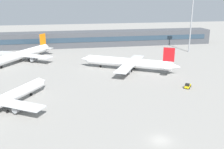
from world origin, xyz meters
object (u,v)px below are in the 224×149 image
(airplane_mid, at_px, (128,63))
(floodlight_tower_west, at_px, (191,20))
(airplane_near, at_px, (5,99))
(airplane_far, at_px, (21,55))
(baggage_tug_yellow, at_px, (188,86))

(airplane_mid, height_order, floodlight_tower_west, floodlight_tower_west)
(airplane_near, distance_m, airplane_mid, 52.56)
(airplane_far, relative_size, baggage_tug_yellow, 10.25)
(airplane_mid, distance_m, airplane_far, 51.24)
(airplane_near, bearing_deg, floodlight_tower_west, 35.83)
(floodlight_tower_west, bearing_deg, baggage_tug_yellow, -116.59)
(airplane_far, distance_m, floodlight_tower_west, 89.10)
(airplane_far, bearing_deg, floodlight_tower_west, 4.13)
(floodlight_tower_west, bearing_deg, airplane_mid, -145.12)
(floodlight_tower_west, bearing_deg, airplane_near, -144.17)
(baggage_tug_yellow, bearing_deg, airplane_mid, 120.71)
(airplane_near, xyz_separation_m, airplane_mid, (42.11, 31.44, 0.45))
(airplane_mid, bearing_deg, baggage_tug_yellow, -59.29)
(airplane_near, xyz_separation_m, baggage_tug_yellow, (56.92, 6.52, -1.99))
(airplane_near, height_order, airplane_far, airplane_far)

